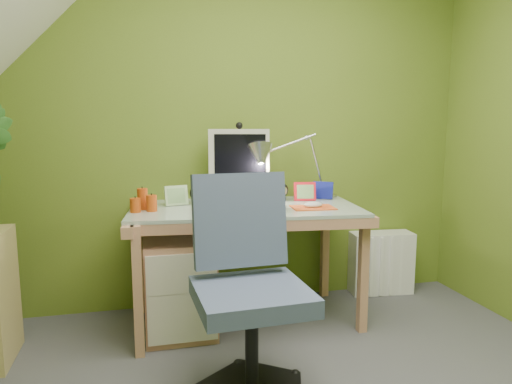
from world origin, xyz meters
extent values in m
cube|color=olive|center=(0.00, 1.60, 1.20)|extent=(3.20, 0.01, 2.40)
cube|color=silver|center=(-0.09, 1.09, 0.74)|extent=(0.41, 0.16, 0.02)
cube|color=#D55321|center=(0.37, 1.09, 0.73)|extent=(0.26, 0.19, 0.01)
ellipsoid|color=silver|center=(0.37, 1.09, 0.75)|extent=(0.13, 0.09, 0.04)
cylinder|color=#893713|center=(0.17, 1.15, 0.78)|extent=(0.08, 0.08, 0.10)
cube|color=red|center=(0.41, 1.35, 0.79)|extent=(0.14, 0.04, 0.12)
cube|color=navy|center=(0.55, 1.39, 0.78)|extent=(0.12, 0.09, 0.11)
cube|color=#97B97F|center=(-0.41, 1.37, 0.79)|extent=(0.14, 0.05, 0.12)
cube|color=silver|center=(1.05, 1.50, 0.22)|extent=(0.46, 0.22, 0.44)
camera|label=1|loc=(-0.60, -1.49, 1.24)|focal=33.00mm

